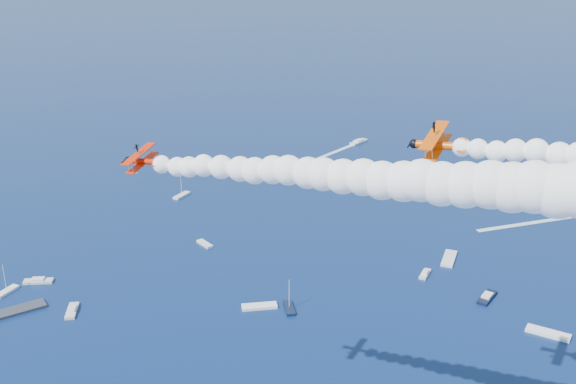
% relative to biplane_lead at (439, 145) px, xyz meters
% --- Properties ---
extents(biplane_lead, '(9.25, 10.81, 7.96)m').
position_rel_biplane_lead_xyz_m(biplane_lead, '(0.00, 0.00, 0.00)').
color(biplane_lead, '#E54D04').
extents(biplane_trail, '(6.79, 8.01, 6.12)m').
position_rel_biplane_lead_xyz_m(biplane_trail, '(-40.74, -14.38, -3.51)').
color(biplane_trail, red).
extents(smoke_trail_trail, '(69.48, 8.24, 12.30)m').
position_rel_biplane_lead_xyz_m(smoke_trail_trail, '(-6.55, -14.70, -0.87)').
color(smoke_trail_trail, white).
extents(spectator_boats, '(207.46, 200.92, 0.70)m').
position_rel_biplane_lead_xyz_m(spectator_boats, '(-15.22, 86.18, -59.45)').
color(spectator_boats, silver).
rests_on(spectator_boats, ground).
extents(boat_wakes, '(105.07, 70.15, 0.04)m').
position_rel_biplane_lead_xyz_m(boat_wakes, '(-35.49, 140.76, -59.77)').
color(boat_wakes, white).
rests_on(boat_wakes, ground).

